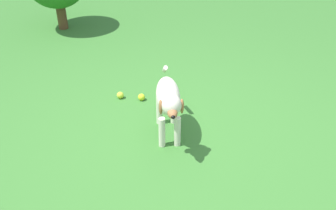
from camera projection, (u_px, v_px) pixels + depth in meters
The scene contains 4 objects.
ground at pixel (174, 144), 2.83m from camera, with size 14.00×14.00×0.00m, color #38722D.
dog at pixel (169, 100), 2.73m from camera, with size 0.79×0.19×0.53m.
tennis_ball_0 at pixel (141, 97), 3.38m from camera, with size 0.07×0.07×0.07m, color #C9D929.
tennis_ball_1 at pixel (120, 95), 3.41m from camera, with size 0.07×0.07×0.07m, color #C2D436.
Camera 1 is at (-2.21, 0.22, 1.78)m, focal length 38.43 mm.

